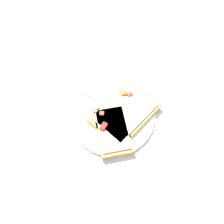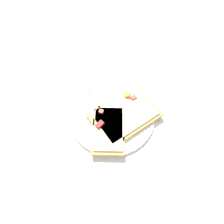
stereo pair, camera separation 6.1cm
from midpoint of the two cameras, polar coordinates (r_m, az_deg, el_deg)
ground_plane at (r=0.63m, az=2.76°, el=-1.20°), size 4.00×4.00×0.00m
plate at (r=0.63m, az=2.79°, el=-0.95°), size 0.25×0.25×0.01m
fork at (r=0.61m, az=0.22°, el=-1.95°), size 0.12×0.19×0.01m
knife at (r=0.65m, az=0.49°, el=3.92°), size 0.12×0.17×0.01m
pizza_slice_main at (r=0.61m, az=6.21°, el=-0.88°), size 0.21×0.22×0.03m
pizza_slice_corner at (r=0.59m, az=2.02°, el=-4.90°), size 0.15×0.09×0.03m
crumb_scatter at (r=0.60m, az=-1.58°, el=-3.16°), size 0.04×0.06×0.01m
napkin at (r=0.59m, az=-12.56°, el=-15.60°), size 0.15×0.09×0.01m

